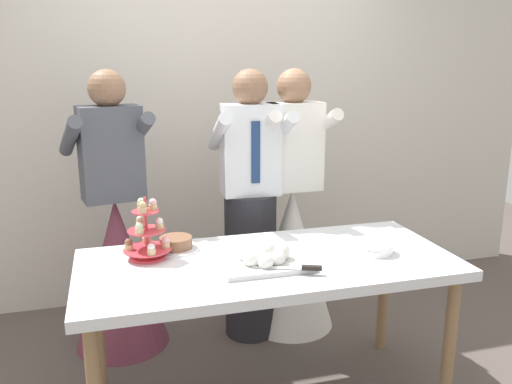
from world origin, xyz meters
TOP-DOWN VIEW (x-y plane):
  - rear_wall at (0.00, 1.47)m, footprint 5.20×0.10m
  - dessert_table at (0.00, 0.00)m, footprint 1.80×0.80m
  - cupcake_stand at (-0.55, 0.18)m, footprint 0.23×0.23m
  - main_cake_tray at (-0.04, -0.06)m, footprint 0.43×0.35m
  - plate_stack at (0.54, -0.06)m, footprint 0.18×0.18m
  - round_cake at (-0.41, 0.26)m, footprint 0.24×0.24m
  - person_groom at (0.10, 0.72)m, footprint 0.48×0.50m
  - person_bride at (0.39, 0.76)m, footprint 0.56×0.56m
  - person_guest at (-0.69, 0.80)m, footprint 0.57×0.57m

SIDE VIEW (x-z plane):
  - person_bride at x=0.39m, z-range -0.25..1.41m
  - person_guest at x=-0.69m, z-range -0.25..1.41m
  - dessert_table at x=0.00m, z-range 0.31..1.09m
  - person_groom at x=0.10m, z-range -0.08..1.58m
  - plate_stack at x=0.54m, z-range 0.77..0.83m
  - round_cake at x=-0.41m, z-range 0.77..0.84m
  - main_cake_tray at x=-0.04m, z-range 0.76..0.88m
  - cupcake_stand at x=-0.55m, z-range 0.74..1.04m
  - rear_wall at x=0.00m, z-range 0.00..2.90m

